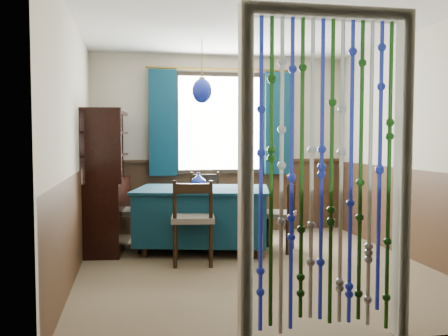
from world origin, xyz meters
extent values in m
plane|color=brown|center=(0.00, 0.00, 0.00)|extent=(4.00, 4.00, 0.00)
plane|color=silver|center=(0.00, 0.00, 2.50)|extent=(4.00, 4.00, 0.00)
plane|color=#BBB199|center=(0.00, 2.00, 1.25)|extent=(3.60, 0.00, 3.60)
plane|color=#BBB199|center=(0.00, -2.00, 1.25)|extent=(3.60, 0.00, 3.60)
plane|color=#BBB199|center=(-1.80, 0.00, 1.25)|extent=(0.00, 4.00, 4.00)
plane|color=#BBB199|center=(1.80, 0.00, 1.25)|extent=(0.00, 4.00, 4.00)
plane|color=#3B2616|center=(0.00, 1.99, 0.50)|extent=(3.60, 0.00, 3.60)
plane|color=#3B2616|center=(0.00, -1.99, 0.50)|extent=(3.60, 0.00, 3.60)
plane|color=#3B2616|center=(-1.79, 0.00, 0.50)|extent=(0.00, 4.00, 4.00)
plane|color=#3B2616|center=(1.79, 0.00, 0.50)|extent=(0.00, 4.00, 4.00)
cube|color=black|center=(0.00, 1.95, 1.55)|extent=(1.32, 0.12, 1.42)
cube|color=#0C2D3F|center=(-0.42, 0.85, 0.42)|extent=(1.68, 1.33, 0.60)
cube|color=#0C2D3F|center=(-0.42, 0.85, 0.73)|extent=(1.76, 1.40, 0.03)
cylinder|color=black|center=(-1.11, 0.63, 0.07)|extent=(0.07, 0.07, 0.14)
cylinder|color=black|center=(0.09, 0.34, 0.07)|extent=(0.07, 0.07, 0.14)
cylinder|color=black|center=(-0.93, 1.36, 0.07)|extent=(0.07, 0.07, 0.14)
cylinder|color=black|center=(0.26, 1.08, 0.07)|extent=(0.07, 0.07, 0.14)
cylinder|color=black|center=(-0.81, 0.08, 0.23)|extent=(0.04, 0.04, 0.46)
cylinder|color=black|center=(-0.45, 0.04, 0.23)|extent=(0.04, 0.04, 0.46)
cylinder|color=black|center=(-0.77, 0.43, 0.23)|extent=(0.04, 0.04, 0.46)
cylinder|color=black|center=(-0.40, 0.38, 0.23)|extent=(0.04, 0.04, 0.46)
cube|color=#5B5549|center=(-0.61, 0.23, 0.49)|extent=(0.50, 0.48, 0.06)
cube|color=black|center=(-0.63, 0.05, 0.83)|extent=(0.39, 0.09, 0.10)
cylinder|color=black|center=(-0.82, 0.07, 0.68)|extent=(0.04, 0.04, 0.45)
cylinder|color=black|center=(-0.45, 0.03, 0.68)|extent=(0.04, 0.04, 0.45)
cylinder|color=black|center=(-0.10, 1.63, 0.22)|extent=(0.04, 0.04, 0.45)
cylinder|color=black|center=(-0.45, 1.70, 0.22)|extent=(0.04, 0.04, 0.45)
cylinder|color=black|center=(-0.17, 1.30, 0.22)|extent=(0.04, 0.04, 0.45)
cylinder|color=black|center=(-0.52, 1.37, 0.22)|extent=(0.04, 0.04, 0.45)
cube|color=#5B5549|center=(-0.31, 1.50, 0.48)|extent=(0.51, 0.50, 0.06)
cube|color=black|center=(-0.27, 1.67, 0.80)|extent=(0.38, 0.12, 0.10)
cylinder|color=black|center=(-0.10, 1.64, 0.66)|extent=(0.04, 0.04, 0.44)
cylinder|color=black|center=(-0.45, 1.71, 0.66)|extent=(0.04, 0.04, 0.44)
cylinder|color=black|center=(-1.36, 1.25, 0.22)|extent=(0.04, 0.04, 0.43)
cylinder|color=black|center=(-1.48, 0.93, 0.22)|extent=(0.04, 0.04, 0.43)
cylinder|color=black|center=(-1.05, 1.14, 0.22)|extent=(0.04, 0.04, 0.43)
cylinder|color=black|center=(-1.17, 0.82, 0.22)|extent=(0.04, 0.04, 0.43)
cube|color=#5B5549|center=(-1.26, 1.03, 0.46)|extent=(0.52, 0.54, 0.06)
cube|color=black|center=(-1.43, 1.09, 0.78)|extent=(0.16, 0.36, 0.10)
cylinder|color=black|center=(-1.37, 1.25, 0.65)|extent=(0.04, 0.04, 0.42)
cylinder|color=black|center=(-1.48, 0.93, 0.65)|extent=(0.04, 0.04, 0.42)
cylinder|color=black|center=(0.50, 0.44, 0.21)|extent=(0.04, 0.04, 0.41)
cylinder|color=black|center=(0.66, 0.72, 0.21)|extent=(0.04, 0.04, 0.41)
cylinder|color=black|center=(0.24, 0.59, 0.21)|extent=(0.04, 0.04, 0.41)
cylinder|color=black|center=(0.40, 0.87, 0.21)|extent=(0.04, 0.04, 0.41)
cube|color=#5B5549|center=(0.45, 0.66, 0.44)|extent=(0.53, 0.54, 0.05)
cube|color=black|center=(0.59, 0.58, 0.74)|extent=(0.20, 0.32, 0.09)
cylinder|color=black|center=(0.51, 0.43, 0.61)|extent=(0.04, 0.04, 0.40)
cylinder|color=black|center=(0.67, 0.72, 0.61)|extent=(0.04, 0.04, 0.40)
cube|color=black|center=(-1.55, 1.20, 0.42)|extent=(0.57, 1.32, 0.84)
cube|color=black|center=(-1.55, 0.59, 1.26)|extent=(0.40, 0.09, 0.84)
cube|color=black|center=(-1.55, 1.81, 1.26)|extent=(0.40, 0.09, 0.84)
cube|color=black|center=(-1.55, 1.20, 1.65)|extent=(0.52, 1.31, 0.04)
cube|color=black|center=(-1.75, 1.20, 1.26)|extent=(0.15, 1.26, 0.84)
cube|color=black|center=(-1.52, 1.20, 1.13)|extent=(0.46, 1.23, 0.02)
cube|color=black|center=(-1.52, 1.20, 1.41)|extent=(0.46, 1.23, 0.02)
cylinder|color=olive|center=(-0.42, 0.85, 2.20)|extent=(0.01, 0.01, 0.61)
ellipsoid|color=#162498|center=(-0.42, 0.85, 1.89)|extent=(0.23, 0.23, 0.29)
cylinder|color=olive|center=(-0.42, 0.85, 2.04)|extent=(0.07, 0.07, 0.03)
imported|color=#162498|center=(-0.47, 0.87, 0.83)|extent=(0.21, 0.21, 0.17)
imported|color=beige|center=(-1.50, 0.92, 1.17)|extent=(0.20, 0.20, 0.05)
imported|color=beige|center=(-1.50, 1.43, 0.92)|extent=(0.20, 0.20, 0.17)
camera|label=1|loc=(-1.25, -4.99, 1.34)|focal=40.00mm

